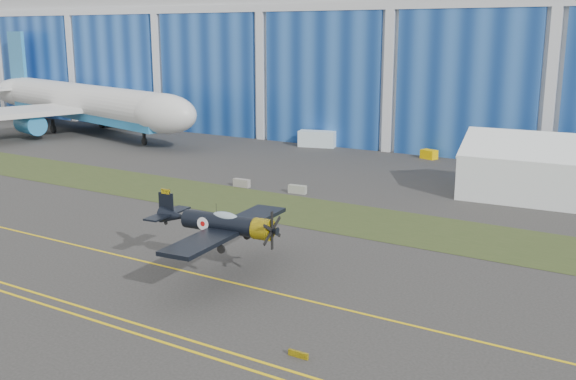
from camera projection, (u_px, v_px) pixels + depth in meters
The scene contains 15 objects.
ground at pixel (150, 236), 57.26m from camera, with size 260.00×260.00×0.00m, color #393836.
grass_median at pixel (246, 202), 68.81m from camera, with size 260.00×10.00×0.02m, color #475128.
hangar at pixel (444, 44), 113.09m from camera, with size 220.00×45.70×30.00m.
taxiway_centreline at pixel (106, 252), 53.13m from camera, with size 200.00×0.20×0.02m, color yellow.
edge_line_near at pixel (0, 290), 45.28m from camera, with size 80.00×0.20×0.02m, color yellow.
edge_line_far at pixel (13, 286), 46.11m from camera, with size 80.00×0.20×0.02m, color yellow.
guard_board_right at pixel (298, 354), 35.97m from camera, with size 1.20×0.15×0.35m, color yellow.
warbird at pixel (220, 223), 47.35m from camera, with size 12.14×14.18×3.92m.
jetliner at pixel (82, 63), 114.05m from camera, with size 79.44×72.09×23.47m.
tent at pixel (540, 164), 70.08m from camera, with size 15.80×12.06×7.01m.
shipping_container at pixel (317, 139), 101.71m from camera, with size 5.54×2.22×2.40m, color silver.
tug at pixel (429, 154), 92.15m from camera, with size 2.13×1.33×1.24m, color #FFC400.
cart at pixel (33, 118), 131.32m from camera, with size 1.93×1.16×1.16m, color silver.
barrier_a at pixel (242, 183), 75.46m from camera, with size 2.00×0.60×0.90m, color gray.
barrier_b at pixel (297, 189), 72.43m from camera, with size 2.00×0.60×0.90m, color gray.
Camera 1 is at (39.01, -40.27, 16.98)m, focal length 42.00 mm.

